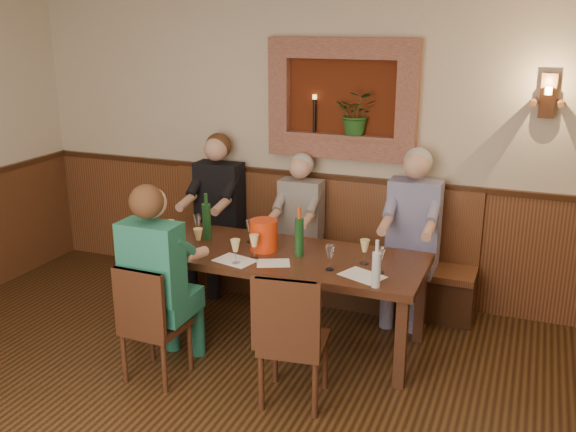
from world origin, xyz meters
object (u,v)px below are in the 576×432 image
Objects in this scene: person_bench_mid at (298,240)px; person_chair_front at (161,295)px; spittoon_bucket at (264,235)px; chair_near_left at (156,345)px; dining_table at (274,261)px; wine_bottle_green_b at (207,221)px; water_bottle at (376,268)px; bench at (313,262)px; chair_near_right at (294,364)px; person_bench_right at (410,249)px; wine_bottle_green_a at (299,236)px; person_bench_left at (216,224)px.

person_chair_front reaches higher than person_bench_mid.
person_bench_mid reaches higher than spittoon_bucket.
dining_table is at bearing 59.17° from chair_near_left.
wine_bottle_green_b is (-0.08, 0.87, 0.31)m from person_chair_front.
person_bench_mid reaches higher than dining_table.
person_chair_front is (-0.57, -0.78, -0.07)m from dining_table.
water_bottle is (1.49, 0.51, 0.63)m from chair_near_left.
person_bench_mid is 1.63m from water_bottle.
person_bench_mid is at bearing 74.34° from person_chair_front.
spittoon_bucket is (-0.10, -0.92, 0.55)m from bench.
person_bench_mid is at bearing -137.62° from bench.
person_bench_mid is 0.94× the size of person_chair_front.
bench is 2.19× the size of person_bench_mid.
water_bottle reaches higher than chair_near_right.
dining_table is at bearing 157.69° from water_bottle.
bench is 0.99m from person_bench_right.
person_bench_mid is 3.46× the size of wine_bottle_green_a.
bench reaches higher than dining_table.
person_chair_front reaches higher than water_bottle.
chair_near_left is at bearing -117.45° from spittoon_bucket.
person_bench_mid is (-0.11, 0.84, -0.11)m from dining_table.
bench is at bearing 102.64° from wine_bottle_green_a.
chair_near_left is 0.60× the size of person_bench_right.
water_bottle is at bearing -90.63° from person_bench_right.
spittoon_bucket is at bearing -141.65° from person_bench_right.
water_bottle is at bearing 14.96° from person_chair_front.
dining_table is at bearing 53.86° from person_chair_front.
person_bench_left reaches higher than dining_table.
person_bench_left is 1.47m from wine_bottle_green_a.
wine_bottle_green_b is at bearing 171.90° from dining_table.
chair_near_left is 1.69m from water_bottle.
water_bottle is (0.44, 0.43, 0.61)m from chair_near_right.
person_bench_mid is 4.00× the size of water_bottle.
chair_near_left is 0.36m from person_chair_front.
dining_table is 6.03× the size of wine_bottle_green_b.
water_bottle is at bearing -16.67° from wine_bottle_green_b.
person_bench_left is (-0.96, 0.84, -0.05)m from dining_table.
person_chair_front is 1.57m from water_bottle.
spittoon_bucket is 1.09m from water_bottle.
person_bench_left is 1.66m from person_chair_front.
dining_table is 0.85m from person_bench_mid.
person_bench_left is 0.85m from person_bench_mid.
dining_table is 2.67× the size of chair_near_left.
bench is at bearing 84.06° from spittoon_bucket.
water_bottle is (1.02, -0.40, 0.01)m from spittoon_bucket.
spittoon_bucket is (0.87, -0.82, 0.25)m from person_bench_left.
person_bench_right is 3.76× the size of wine_bottle_green_b.
person_bench_mid is 0.88m from spittoon_bucket.
person_bench_left is (-1.44, 1.64, 0.34)m from chair_near_right.
chair_near_left is 1.18m from wine_bottle_green_b.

